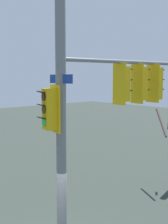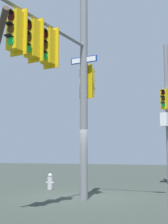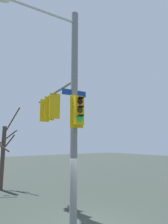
{
  "view_description": "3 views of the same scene",
  "coord_description": "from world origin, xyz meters",
  "views": [
    {
      "loc": [
        -6.0,
        4.5,
        5.16
      ],
      "look_at": [
        -0.14,
        -0.88,
        4.23
      ],
      "focal_mm": 47.52,
      "sensor_mm": 36.0,
      "label": 1
    },
    {
      "loc": [
        5.0,
        -11.67,
        1.61
      ],
      "look_at": [
        0.45,
        -0.65,
        3.13
      ],
      "focal_mm": 53.29,
      "sensor_mm": 36.0,
      "label": 2
    },
    {
      "loc": [
        4.49,
        5.72,
        3.08
      ],
      "look_at": [
        -0.03,
        -0.35,
        4.34
      ],
      "focal_mm": 29.89,
      "sensor_mm": 36.0,
      "label": 3
    }
  ],
  "objects": [
    {
      "name": "main_signal_pole_assembly",
      "position": [
        0.37,
        -1.54,
        4.81
      ],
      "size": [
        3.99,
        5.5,
        8.75
      ],
      "rotation": [
        0.0,
        0.0,
        4.6
      ],
      "color": "slate",
      "rests_on": "ground"
    }
  ]
}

